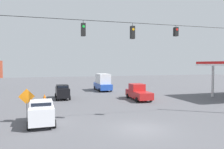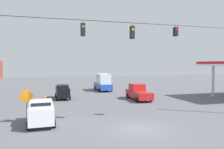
% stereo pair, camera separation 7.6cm
% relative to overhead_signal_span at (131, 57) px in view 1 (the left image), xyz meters
% --- Properties ---
extents(ground_plane, '(140.00, 140.00, 0.00)m').
position_rel_overhead_signal_span_xyz_m(ground_plane, '(-0.09, 1.78, -5.44)').
color(ground_plane, '#56565B').
extents(overhead_signal_span, '(23.12, 0.38, 8.70)m').
position_rel_overhead_signal_span_xyz_m(overhead_signal_span, '(0.00, 0.00, 0.00)').
color(overhead_signal_span, slate).
rests_on(overhead_signal_span, ground_plane).
extents(box_truck_blue_oncoming_deep, '(2.36, 6.07, 3.09)m').
position_rel_overhead_signal_span_xyz_m(box_truck_blue_oncoming_deep, '(-3.07, -22.00, -3.93)').
color(box_truck_blue_oncoming_deep, '#234CB2').
rests_on(box_truck_blue_oncoming_deep, ground_plane).
extents(pickup_truck_red_oncoming_far, '(2.26, 5.55, 2.12)m').
position_rel_overhead_signal_span_xyz_m(pickup_truck_red_oncoming_far, '(-5.27, -10.78, -4.46)').
color(pickup_truck_red_oncoming_far, red).
rests_on(pickup_truck_red_oncoming_far, ground_plane).
extents(sedan_black_withflow_far, '(1.97, 4.29, 1.95)m').
position_rel_overhead_signal_span_xyz_m(sedan_black_withflow_far, '(4.62, -14.44, -4.42)').
color(sedan_black_withflow_far, black).
rests_on(sedan_black_withflow_far, ground_plane).
extents(sedan_white_parked_shoulder, '(2.18, 4.04, 1.95)m').
position_rel_overhead_signal_span_xyz_m(sedan_white_parked_shoulder, '(7.06, -1.57, -4.42)').
color(sedan_white_parked_shoulder, silver).
rests_on(sedan_white_parked_shoulder, ground_plane).
extents(traffic_cone_nearest, '(0.44, 0.44, 0.55)m').
position_rel_overhead_signal_span_xyz_m(traffic_cone_nearest, '(7.03, -3.73, -5.16)').
color(traffic_cone_nearest, orange).
rests_on(traffic_cone_nearest, ground_plane).
extents(traffic_cone_second, '(0.44, 0.44, 0.55)m').
position_rel_overhead_signal_span_xyz_m(traffic_cone_second, '(6.90, -6.67, -5.16)').
color(traffic_cone_second, orange).
rests_on(traffic_cone_second, ground_plane).
extents(traffic_cone_third, '(0.44, 0.44, 0.55)m').
position_rel_overhead_signal_span_xyz_m(traffic_cone_third, '(6.93, -9.73, -5.16)').
color(traffic_cone_third, orange).
rests_on(traffic_cone_third, ground_plane).
extents(traffic_cone_fourth, '(0.44, 0.44, 0.55)m').
position_rel_overhead_signal_span_xyz_m(traffic_cone_fourth, '(6.92, -12.87, -5.16)').
color(traffic_cone_fourth, orange).
rests_on(traffic_cone_fourth, ground_plane).
extents(traffic_cone_fifth, '(0.44, 0.44, 0.55)m').
position_rel_overhead_signal_span_xyz_m(traffic_cone_fifth, '(7.03, -15.93, -5.16)').
color(traffic_cone_fifth, orange).
rests_on(traffic_cone_fifth, ground_plane).
extents(work_zone_sign, '(1.27, 0.06, 2.84)m').
position_rel_overhead_signal_span_xyz_m(work_zone_sign, '(8.21, -2.32, -3.45)').
color(work_zone_sign, slate).
rests_on(work_zone_sign, ground_plane).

